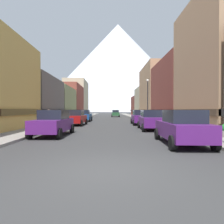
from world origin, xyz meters
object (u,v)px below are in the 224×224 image
object	(u,v)px
car_right_0	(182,127)
car_driving_0	(115,113)
trash_bin_right	(199,126)
car_left_1	(76,118)
potted_plant_1	(163,118)
car_left_0	(53,123)
pedestrian_0	(49,118)
streetlamp_right	(148,94)
car_right_2	(140,117)
car_right_1	(151,120)
potted_plant_0	(49,119)
car_left_2	(85,116)

from	to	relation	value
car_right_0	car_driving_0	world-z (taller)	same
car_right_0	trash_bin_right	world-z (taller)	car_right_0
car_left_1	potted_plant_1	xyz separation A→B (m)	(10.80, 2.49, -0.20)
car_left_0	car_right_0	bearing A→B (deg)	-25.40
trash_bin_right	pedestrian_0	size ratio (longest dim) A/B	0.58
car_left_1	streetlamp_right	xyz separation A→B (m)	(9.15, 4.34, 3.09)
car_driving_0	pedestrian_0	xyz separation A→B (m)	(-7.85, -29.89, 0.03)
car_right_0	car_right_2	xyz separation A→B (m)	(0.00, 13.75, 0.00)
car_left_1	car_right_2	size ratio (longest dim) A/B	1.00
car_right_1	potted_plant_1	bearing A→B (deg)	67.49
car_left_0	car_right_2	world-z (taller)	same
potted_plant_0	car_right_2	bearing A→B (deg)	4.52
car_right_0	streetlamp_right	distance (m)	17.42
trash_bin_right	potted_plant_1	xyz separation A→B (m)	(0.65, 11.55, 0.06)
car_left_1	potted_plant_1	world-z (taller)	car_left_1
car_left_2	potted_plant_1	world-z (taller)	car_left_2
car_left_2	trash_bin_right	xyz separation A→B (m)	(10.15, -16.90, -0.26)
car_left_0	car_right_2	size ratio (longest dim) A/B	1.00
trash_bin_right	potted_plant_0	xyz separation A→B (m)	(-13.35, 9.23, 0.07)
car_driving_0	potted_plant_0	bearing A→B (deg)	-107.38
car_right_2	car_right_1	bearing A→B (deg)	-89.99
car_right_1	streetlamp_right	world-z (taller)	streetlamp_right
trash_bin_right	pedestrian_0	bearing A→B (deg)	151.56
car_left_0	potted_plant_0	world-z (taller)	car_left_0
car_right_2	trash_bin_right	size ratio (longest dim) A/B	4.55
car_left_0	trash_bin_right	distance (m)	10.15
trash_bin_right	car_left_2	bearing A→B (deg)	120.99
car_left_0	car_driving_0	distance (m)	37.17
car_left_0	car_right_1	world-z (taller)	same
car_right_0	potted_plant_1	world-z (taller)	car_right_0
car_driving_0	car_right_1	bearing A→B (deg)	-86.17
car_right_1	potted_plant_0	size ratio (longest dim) A/B	4.35
car_driving_0	trash_bin_right	xyz separation A→B (m)	(4.75, -36.71, -0.26)
car_left_2	car_left_0	bearing A→B (deg)	-89.99
potted_plant_0	trash_bin_right	bearing A→B (deg)	-34.65
car_left_0	car_left_1	bearing A→B (deg)	90.03
streetlamp_right	car_right_2	bearing A→B (deg)	-114.96
pedestrian_0	car_driving_0	bearing A→B (deg)	75.28
car_right_1	car_driving_0	size ratio (longest dim) A/B	1.02
car_left_2	streetlamp_right	xyz separation A→B (m)	(9.15, -3.49, 3.09)
car_left_1	car_right_1	bearing A→B (deg)	-34.51
car_right_2	car_driving_0	size ratio (longest dim) A/B	1.01
trash_bin_right	streetlamp_right	world-z (taller)	streetlamp_right
car_right_1	potted_plant_0	distance (m)	12.07
trash_bin_right	car_left_0	bearing A→B (deg)	-179.66
potted_plant_1	pedestrian_0	xyz separation A→B (m)	(-13.25, -4.73, 0.22)
potted_plant_1	trash_bin_right	bearing A→B (deg)	-93.22
car_left_1	potted_plant_0	size ratio (longest dim) A/B	4.35
car_left_2	car_right_2	size ratio (longest dim) A/B	0.99
car_driving_0	potted_plant_1	distance (m)	25.73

